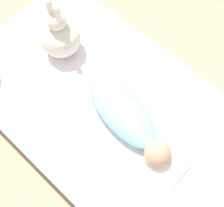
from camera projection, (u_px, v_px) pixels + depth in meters
The scene contains 5 objects.
ground_plane at pixel (104, 113), 1.80m from camera, with size 12.00×12.00×0.00m, color #9E8466.
bed_mattress at pixel (104, 108), 1.72m from camera, with size 1.56×0.94×0.17m.
burp_cloth at pixel (166, 163), 1.50m from camera, with size 0.19×0.17×0.02m.
swaddled_baby at pixel (126, 116), 1.54m from camera, with size 0.61×0.30×0.13m.
bunny_plush at pixel (60, 36), 1.66m from camera, with size 0.22×0.22×0.37m.
Camera 1 is at (-0.50, 0.47, 1.67)m, focal length 50.00 mm.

